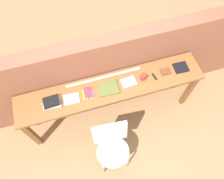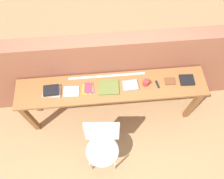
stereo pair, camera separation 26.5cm
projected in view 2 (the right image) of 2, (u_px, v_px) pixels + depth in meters
The scene contains 14 objects.
ground_plane at pixel (113, 130), 3.47m from camera, with size 40.00×40.00×0.00m, color tan.
brick_wall_back at pixel (110, 72), 3.15m from camera, with size 6.00×0.20×1.42m, color #9E5B42.
sideboard at pixel (112, 92), 2.96m from camera, with size 2.50×0.44×0.88m.
chair_white_moulded at pixel (102, 144), 2.84m from camera, with size 0.48×0.49×0.89m.
book_stack_leftmost at pixel (51, 91), 2.77m from camera, with size 0.24×0.19×0.07m.
magazine_cycling at pixel (71, 91), 2.80m from camera, with size 0.19×0.14×0.01m, color white.
pamphlet_pile_colourful at pixel (88, 88), 2.82m from camera, with size 0.16×0.17×0.01m.
book_open_centre at pixel (109, 87), 2.82m from camera, with size 0.26×0.21×0.02m, color olive.
book_grey_hardcover at pixel (130, 85), 2.83m from camera, with size 0.20×0.15×0.03m, color #9E9EA3.
mug at pixel (146, 83), 2.81m from camera, with size 0.11×0.08×0.09m.
multitool_folded at pixel (157, 84), 2.85m from camera, with size 0.02×0.11×0.02m, color black.
leather_journal_brown at pixel (170, 81), 2.86m from camera, with size 0.13×0.10×0.02m, color brown.
book_repair_rightmost at pixel (187, 80), 2.87m from camera, with size 0.19×0.16×0.03m, color black.
ruler_metal_back_edge at pixel (107, 76), 2.91m from camera, with size 1.02×0.03×0.00m, color silver.
Camera 2 is at (-0.11, -1.05, 3.37)m, focal length 35.00 mm.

